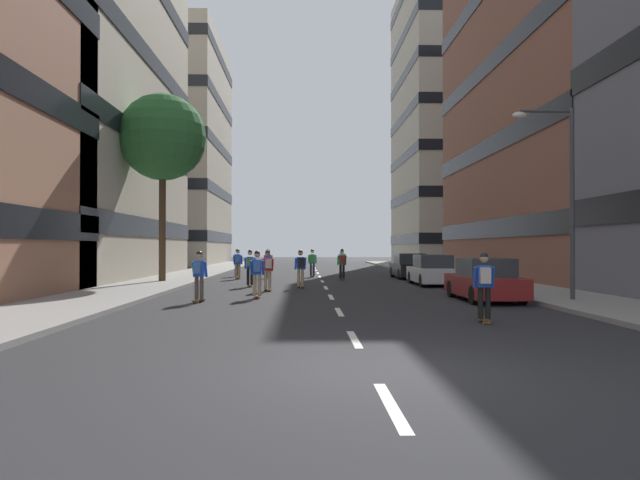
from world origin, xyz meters
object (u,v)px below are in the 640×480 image
at_px(street_tree_near, 163,138).
at_px(skater_6, 301,266).
at_px(skater_3, 268,262).
at_px(skater_9, 342,259).
at_px(skater_5, 250,266).
at_px(parked_car_mid, 409,267).
at_px(parked_car_far, 432,271).
at_px(skater_4, 342,262).
at_px(skater_7, 199,273).
at_px(parked_car_near, 485,281).
at_px(skater_1, 257,271).
at_px(skater_0, 312,262).
at_px(streetlamp_right, 561,182).
at_px(skater_8, 484,282).
at_px(skater_10, 268,268).
at_px(skater_11, 237,261).
at_px(skater_2, 238,262).

xyz_separation_m(street_tree_near, skater_6, (7.28, -3.64, -6.64)).
distance_m(skater_3, skater_9, 7.72).
bearing_deg(skater_5, skater_6, -20.46).
bearing_deg(parked_car_mid, parked_car_far, -90.00).
height_order(skater_4, skater_7, same).
distance_m(parked_car_near, skater_1, 8.28).
distance_m(skater_0, skater_3, 3.05).
relative_size(street_tree_near, skater_6, 5.52).
relative_size(streetlamp_right, skater_8, 3.65).
bearing_deg(skater_8, skater_7, 145.98).
relative_size(parked_car_far, skater_10, 2.47).
distance_m(parked_car_mid, skater_11, 11.03).
bearing_deg(parked_car_near, skater_3, 120.15).
xyz_separation_m(parked_car_mid, street_tree_near, (-13.87, -4.47, 6.95)).
bearing_deg(skater_6, skater_2, 116.82).
bearing_deg(skater_10, parked_car_near, -29.59).
bearing_deg(skater_9, skater_6, -101.47).
bearing_deg(street_tree_near, skater_1, -57.45).
xyz_separation_m(skater_5, skater_9, (5.35, 13.46, 0.00)).
relative_size(streetlamp_right, skater_9, 3.65).
bearing_deg(skater_10, street_tree_near, 136.84).
bearing_deg(skater_0, parked_car_near, -70.03).
xyz_separation_m(parked_car_near, street_tree_near, (-13.87, 10.05, 6.95)).
height_order(skater_10, skater_11, same).
relative_size(parked_car_near, skater_1, 2.47).
bearing_deg(skater_10, streetlamp_right, -28.56).
bearing_deg(skater_2, skater_1, -80.35).
height_order(skater_3, skater_6, same).
bearing_deg(parked_car_far, skater_5, -173.80).
relative_size(parked_car_mid, skater_3, 2.47).
distance_m(skater_1, skater_5, 6.22).
relative_size(parked_car_mid, skater_5, 2.47).
height_order(street_tree_near, streetlamp_right, street_tree_near).
bearing_deg(skater_2, skater_3, 29.91).
distance_m(parked_car_near, parked_car_mid, 14.52).
distance_m(streetlamp_right, skater_5, 14.44).
bearing_deg(skater_3, skater_8, -71.98).
distance_m(parked_car_mid, skater_0, 6.14).
bearing_deg(skater_10, skater_1, -93.11).
xyz_separation_m(parked_car_far, skater_6, (-6.59, -1.89, 0.32)).
xyz_separation_m(parked_car_mid, skater_11, (-10.75, 2.45, 0.29)).
xyz_separation_m(skater_3, skater_10, (0.61, -10.29, 0.03)).
bearing_deg(parked_car_far, skater_7, -139.43).
height_order(streetlamp_right, skater_10, streetlamp_right).
height_order(skater_2, skater_6, same).
relative_size(skater_10, skater_11, 1.00).
distance_m(skater_1, skater_3, 13.69).
distance_m(streetlamp_right, skater_8, 7.10).
height_order(skater_4, skater_8, same).
distance_m(skater_0, skater_1, 15.25).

